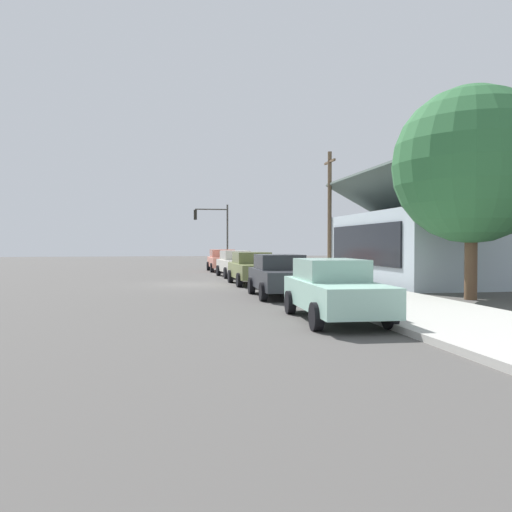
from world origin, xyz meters
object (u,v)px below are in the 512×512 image
(car_seafoam, at_px, (334,289))
(fire_hydrant_red, at_px, (317,283))
(car_charcoal, at_px, (281,275))
(traffic_light_main, at_px, (214,226))
(car_ivory, at_px, (236,263))
(shade_tree, at_px, (472,165))
(car_coral, at_px, (223,260))
(car_olive, at_px, (253,268))
(utility_pole_wooden, at_px, (330,212))

(car_seafoam, height_order, fire_hydrant_red, car_seafoam)
(car_charcoal, xyz_separation_m, traffic_light_main, (-22.82, -0.19, 2.68))
(car_ivory, bearing_deg, car_charcoal, -2.83)
(car_charcoal, height_order, shade_tree, shade_tree)
(car_coral, distance_m, car_ivory, 6.66)
(car_olive, bearing_deg, car_coral, 179.09)
(car_olive, distance_m, car_seafoam, 12.26)
(car_olive, bearing_deg, shade_tree, 36.74)
(car_charcoal, distance_m, car_seafoam, 6.19)
(shade_tree, xyz_separation_m, traffic_light_main, (-25.10, -6.65, -1.31))
(car_charcoal, bearing_deg, shade_tree, 71.84)
(car_seafoam, bearing_deg, traffic_light_main, -177.13)
(car_olive, relative_size, traffic_light_main, 0.87)
(car_olive, distance_m, fire_hydrant_red, 6.14)
(traffic_light_main, distance_m, utility_pole_wooden, 13.47)
(car_coral, bearing_deg, car_charcoal, -0.07)
(shade_tree, distance_m, traffic_light_main, 26.00)
(car_charcoal, xyz_separation_m, utility_pole_wooden, (-10.60, 5.47, 3.11))
(fire_hydrant_red, bearing_deg, car_olive, -166.14)
(car_seafoam, relative_size, shade_tree, 0.63)
(car_ivory, distance_m, car_olive, 5.96)
(car_coral, distance_m, car_seafoam, 24.88)
(shade_tree, height_order, traffic_light_main, shade_tree)
(shade_tree, xyz_separation_m, fire_hydrant_red, (-2.40, -4.99, -4.30))
(car_ivory, relative_size, car_seafoam, 0.95)
(car_charcoal, height_order, utility_pole_wooden, utility_pole_wooden)
(car_olive, xyz_separation_m, utility_pole_wooden, (-4.53, 5.47, 3.11))
(car_coral, xyz_separation_m, utility_pole_wooden, (8.09, 5.48, 3.11))
(car_ivory, relative_size, car_charcoal, 1.03)
(car_coral, height_order, fire_hydrant_red, car_coral)
(car_charcoal, bearing_deg, car_coral, -178.62)
(car_coral, relative_size, traffic_light_main, 0.86)
(car_ivory, xyz_separation_m, car_olive, (5.96, -0.02, 0.00))
(car_olive, xyz_separation_m, fire_hydrant_red, (5.95, 1.47, -0.32))
(car_olive, relative_size, fire_hydrant_red, 6.34)
(traffic_light_main, distance_m, fire_hydrant_red, 22.96)
(car_ivory, relative_size, utility_pole_wooden, 0.61)
(car_coral, xyz_separation_m, car_olive, (12.62, 0.01, -0.00))
(traffic_light_main, bearing_deg, fire_hydrant_red, 4.18)
(car_charcoal, height_order, fire_hydrant_red, car_charcoal)
(car_charcoal, height_order, traffic_light_main, traffic_light_main)
(utility_pole_wooden, distance_m, fire_hydrant_red, 11.73)
(car_ivory, bearing_deg, car_olive, -2.94)
(shade_tree, bearing_deg, car_ivory, -155.79)
(car_seafoam, bearing_deg, fire_hydrant_red, 169.33)
(traffic_light_main, bearing_deg, car_coral, 2.49)
(traffic_light_main, bearing_deg, shade_tree, 14.83)
(car_seafoam, height_order, traffic_light_main, traffic_light_main)
(car_olive, height_order, car_charcoal, same)
(traffic_light_main, height_order, fire_hydrant_red, traffic_light_main)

